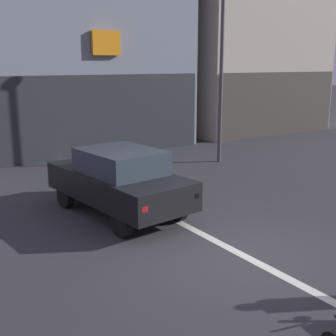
# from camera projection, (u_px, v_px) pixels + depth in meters

# --- Properties ---
(ground_plane) EXTENTS (120.00, 120.00, 0.00)m
(ground_plane) POSITION_uv_depth(u_px,v_px,m) (243.00, 255.00, 8.53)
(ground_plane) COLOR #333338
(lane_centre_line) EXTENTS (0.20, 18.00, 0.01)m
(lane_centre_line) POSITION_uv_depth(u_px,v_px,m) (108.00, 185.00, 13.41)
(lane_centre_line) COLOR silver
(lane_centre_line) RESTS_ON ground
(car_black_crossing_near) EXTENTS (2.21, 4.27, 1.64)m
(car_black_crossing_near) POSITION_uv_depth(u_px,v_px,m) (119.00, 179.00, 10.66)
(car_black_crossing_near) COLOR black
(car_black_crossing_near) RESTS_ON ground
(street_lamp) EXTENTS (0.36, 0.36, 6.59)m
(street_lamp) POSITION_uv_depth(u_px,v_px,m) (222.00, 52.00, 15.76)
(street_lamp) COLOR #47474C
(street_lamp) RESTS_ON ground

